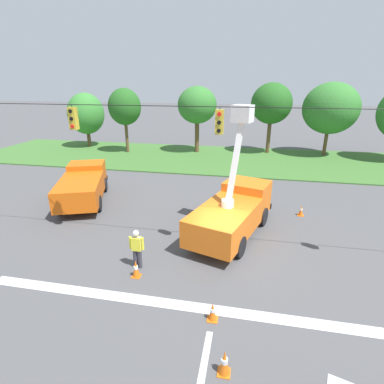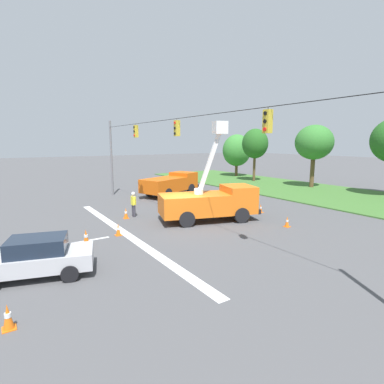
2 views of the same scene
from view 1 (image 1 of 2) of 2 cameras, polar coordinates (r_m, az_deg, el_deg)
ground_plane at (r=14.24m, az=6.06°, el=-11.73°), size 200.00×200.00×0.00m
grass_verge at (r=30.98m, az=9.24°, el=6.08°), size 56.00×12.00×0.10m
lane_markings at (r=10.25m, az=3.00°, el=-26.92°), size 17.60×15.25×0.01m
signal_gantry at (r=12.47m, az=6.72°, el=5.80°), size 26.20×0.33×7.20m
tree_far_west at (r=38.47m, az=-19.54°, el=13.87°), size 4.16×4.32×6.34m
tree_west at (r=33.92m, az=-12.72°, el=15.50°), size 3.51×3.21×6.91m
tree_centre at (r=33.21m, az=0.99°, el=16.16°), size 4.16×4.15×7.10m
tree_east at (r=33.89m, az=14.90°, el=15.94°), size 4.28×4.53×7.46m
tree_far_east at (r=34.80m, az=24.91°, el=14.24°), size 5.58×5.59×7.52m
utility_truck_bucket_lift at (r=15.53m, az=7.89°, el=-3.32°), size 4.29×6.88×6.50m
utility_truck_support_near at (r=20.94m, az=-20.05°, el=1.33°), size 4.57×6.81×2.11m
road_worker at (r=12.99m, az=-10.48°, el=-10.23°), size 0.65×0.26×1.77m
traffic_cone_foreground_right at (r=12.77m, az=-10.64°, el=-14.16°), size 0.36×0.36×0.75m
traffic_cone_mid_left at (r=9.35m, az=6.19°, el=-29.54°), size 0.36×0.36×0.80m
traffic_cone_mid_right at (r=18.97m, az=20.05°, el=-3.32°), size 0.36×0.36×0.66m
traffic_cone_near_bucket at (r=10.74m, az=3.96°, el=-21.75°), size 0.36×0.36×0.69m
traffic_cone_lane_edge_a at (r=20.04m, az=9.30°, el=-1.05°), size 0.36×0.36×0.66m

